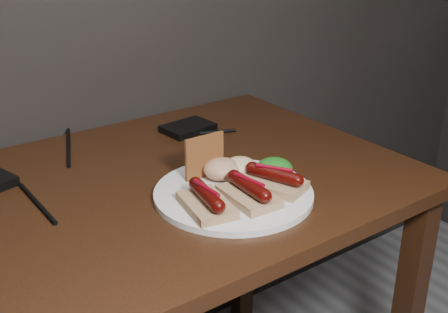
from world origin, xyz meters
name	(u,v)px	position (x,y,z in m)	size (l,w,h in m)	color
desk	(63,253)	(0.00, 1.38, 0.66)	(1.40, 0.70, 0.75)	#361D0D
hard_drive	(188,128)	(0.40, 1.58, 0.76)	(0.12, 0.08, 0.02)	black
desk_cables	(17,183)	(-0.03, 1.52, 0.75)	(1.01, 0.42, 0.01)	black
plate	(233,193)	(0.28, 1.24, 0.76)	(0.29, 0.29, 0.01)	white
bread_sausage_left	(206,200)	(0.20, 1.21, 0.78)	(0.09, 0.13, 0.04)	tan
bread_sausage_center	(249,192)	(0.28, 1.19, 0.78)	(0.08, 0.12, 0.04)	tan
bread_sausage_right	(274,180)	(0.35, 1.21, 0.78)	(0.11, 0.13, 0.04)	tan
crispbread	(205,156)	(0.28, 1.32, 0.80)	(0.09, 0.01, 0.09)	#9E5C2B
salad_greens	(275,168)	(0.38, 1.24, 0.78)	(0.07, 0.07, 0.04)	#155C12
salsa_mound	(222,169)	(0.30, 1.30, 0.78)	(0.07, 0.07, 0.04)	maroon
coleslaw_mound	(240,166)	(0.34, 1.29, 0.78)	(0.06, 0.06, 0.04)	beige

